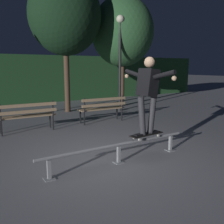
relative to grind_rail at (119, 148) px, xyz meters
name	(u,v)px	position (x,y,z in m)	size (l,w,h in m)	color
ground_plane	(111,158)	(0.00, 0.27, -0.30)	(90.00, 90.00, 0.00)	gray
hedge_backdrop	(16,79)	(0.00, 9.55, 0.93)	(24.00, 1.20, 2.45)	#234C28
grind_rail	(119,148)	(0.00, 0.00, 0.00)	(3.25, 0.18, 0.40)	gray
skateboard	(147,134)	(0.69, 0.00, 0.17)	(0.79, 0.26, 0.09)	black
skateboarder	(148,89)	(0.69, 0.00, 1.11)	(0.63, 1.41, 1.56)	black
park_bench_leftmost	(27,114)	(-0.93, 3.28, 0.24)	(1.61, 0.46, 0.88)	black
park_bench_left_center	(103,107)	(1.51, 3.28, 0.24)	(1.61, 0.46, 0.88)	black
tree_far_right	(122,32)	(4.11, 5.99, 3.13)	(2.86, 2.86, 5.00)	#4C3828
tree_behind_benches	(65,15)	(1.30, 5.85, 3.54)	(2.85, 2.85, 5.41)	#4C3828
lamp_post_right	(120,51)	(3.27, 4.90, 2.18)	(0.32, 0.32, 3.90)	black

